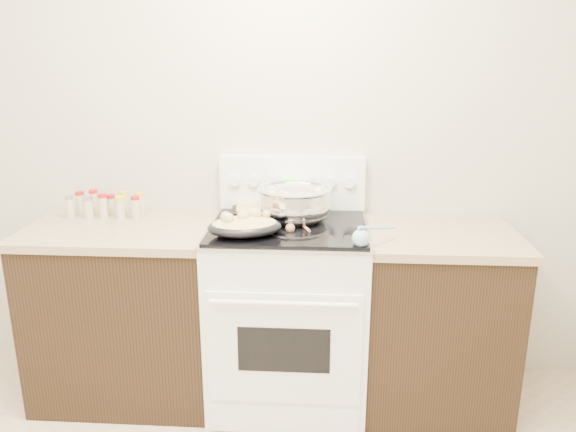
{
  "coord_description": "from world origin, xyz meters",
  "views": [
    {
      "loc": [
        0.52,
        -1.17,
        1.75
      ],
      "look_at": [
        0.35,
        1.37,
        1.0
      ],
      "focal_mm": 35.0,
      "sensor_mm": 36.0,
      "label": 1
    }
  ],
  "objects": [
    {
      "name": "room_shell",
      "position": [
        0.0,
        0.0,
        1.7
      ],
      "size": [
        4.1,
        3.6,
        2.75
      ],
      "color": "beige",
      "rests_on": "ground"
    },
    {
      "name": "counter_left",
      "position": [
        -0.48,
        1.43,
        0.46
      ],
      "size": [
        0.93,
        0.67,
        0.92
      ],
      "color": "black",
      "rests_on": "ground"
    },
    {
      "name": "counter_right",
      "position": [
        1.08,
        1.43,
        0.46
      ],
      "size": [
        0.73,
        0.67,
        0.92
      ],
      "color": "black",
      "rests_on": "ground"
    },
    {
      "name": "kitchen_range",
      "position": [
        0.35,
        1.42,
        0.49
      ],
      "size": [
        0.78,
        0.73,
        1.22
      ],
      "color": "white",
      "rests_on": "ground"
    },
    {
      "name": "mixing_bowl",
      "position": [
        0.37,
        1.5,
        1.03
      ],
      "size": [
        0.47,
        0.47,
        0.21
      ],
      "color": "silver",
      "rests_on": "kitchen_range"
    },
    {
      "name": "roasting_pan",
      "position": [
        0.16,
        1.24,
        0.99
      ],
      "size": [
        0.39,
        0.31,
        0.12
      ],
      "color": "black",
      "rests_on": "kitchen_range"
    },
    {
      "name": "baking_sheet",
      "position": [
        0.26,
        1.69,
        0.96
      ],
      "size": [
        0.47,
        0.36,
        0.06
      ],
      "color": "black",
      "rests_on": "kitchen_range"
    },
    {
      "name": "wooden_spoon",
      "position": [
        0.38,
        1.36,
        0.95
      ],
      "size": [
        0.12,
        0.26,
        0.04
      ],
      "color": "#AB794E",
      "rests_on": "kitchen_range"
    },
    {
      "name": "blue_ladle",
      "position": [
        0.69,
        1.15,
        0.98
      ],
      "size": [
        0.21,
        0.21,
        0.1
      ],
      "color": "#80A9BF",
      "rests_on": "kitchen_range"
    },
    {
      "name": "spice_jars",
      "position": [
        -0.61,
        1.58,
        0.98
      ],
      "size": [
        0.39,
        0.15,
        0.13
      ],
      "color": "#BFB28C",
      "rests_on": "counter_left"
    }
  ]
}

